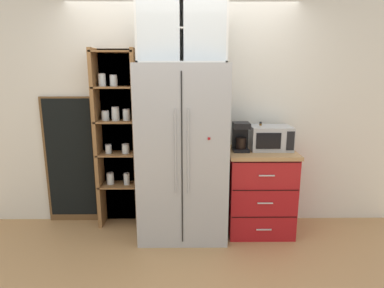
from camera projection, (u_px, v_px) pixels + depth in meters
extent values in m
plane|color=tan|center=(183.00, 232.00, 3.66)|extent=(10.74, 10.74, 0.00)
cube|color=silver|center=(183.00, 115.00, 3.77)|extent=(5.04, 0.10, 2.55)
cube|color=#ADAFB5|center=(183.00, 152.00, 3.47)|extent=(0.93, 0.68, 1.85)
cube|color=black|center=(182.00, 161.00, 3.13)|extent=(0.01, 0.01, 1.70)
cylinder|color=#ADAFB5|center=(176.00, 152.00, 3.10)|extent=(0.02, 0.02, 0.83)
cylinder|color=#ADAFB5|center=(188.00, 152.00, 3.10)|extent=(0.02, 0.02, 0.83)
cube|color=#A8161C|center=(209.00, 139.00, 3.09)|extent=(0.02, 0.01, 0.02)
cube|color=brown|center=(120.00, 138.00, 3.80)|extent=(0.52, 0.04, 2.02)
cube|color=olive|center=(98.00, 141.00, 3.65)|extent=(0.04, 0.25, 2.02)
cube|color=olive|center=(137.00, 141.00, 3.66)|extent=(0.04, 0.25, 2.02)
cube|color=olive|center=(119.00, 185.00, 3.77)|extent=(0.46, 0.25, 0.02)
cylinder|color=silver|center=(110.00, 179.00, 3.76)|extent=(0.08, 0.08, 0.12)
cylinder|color=#B77A38|center=(110.00, 180.00, 3.77)|extent=(0.07, 0.07, 0.08)
cylinder|color=#B2B2B7|center=(110.00, 173.00, 3.75)|extent=(0.08, 0.08, 0.01)
cylinder|color=silver|center=(127.00, 179.00, 3.75)|extent=(0.07, 0.07, 0.13)
cylinder|color=brown|center=(127.00, 181.00, 3.75)|extent=(0.06, 0.06, 0.09)
cylinder|color=#B2B2B7|center=(126.00, 174.00, 3.73)|extent=(0.06, 0.06, 0.01)
cube|color=olive|center=(118.00, 154.00, 3.69)|extent=(0.46, 0.25, 0.02)
cylinder|color=silver|center=(109.00, 150.00, 3.66)|extent=(0.07, 0.07, 0.09)
cylinder|color=#382316|center=(109.00, 151.00, 3.66)|extent=(0.06, 0.06, 0.06)
cylinder|color=#B2B2B7|center=(108.00, 145.00, 3.65)|extent=(0.07, 0.07, 0.01)
cylinder|color=silver|center=(126.00, 149.00, 3.66)|extent=(0.08, 0.08, 0.10)
cylinder|color=white|center=(126.00, 150.00, 3.66)|extent=(0.07, 0.07, 0.07)
cylinder|color=#B2B2B7|center=(125.00, 144.00, 3.65)|extent=(0.08, 0.08, 0.01)
cube|color=olive|center=(116.00, 121.00, 3.61)|extent=(0.46, 0.25, 0.02)
cylinder|color=silver|center=(105.00, 116.00, 3.60)|extent=(0.08, 0.08, 0.10)
cylinder|color=#CCB78C|center=(106.00, 117.00, 3.60)|extent=(0.07, 0.07, 0.07)
cylinder|color=#B2B2B7|center=(105.00, 111.00, 3.59)|extent=(0.08, 0.08, 0.01)
cylinder|color=silver|center=(115.00, 114.00, 3.59)|extent=(0.08, 0.08, 0.14)
cylinder|color=#E0C67F|center=(116.00, 116.00, 3.59)|extent=(0.07, 0.07, 0.10)
cylinder|color=#B2B2B7|center=(115.00, 107.00, 3.57)|extent=(0.08, 0.08, 0.01)
cylinder|color=silver|center=(126.00, 115.00, 3.60)|extent=(0.08, 0.08, 0.12)
cylinder|color=white|center=(127.00, 117.00, 3.60)|extent=(0.07, 0.07, 0.08)
cylinder|color=#B2B2B7|center=(126.00, 109.00, 3.58)|extent=(0.07, 0.07, 0.01)
cube|color=olive|center=(114.00, 87.00, 3.52)|extent=(0.46, 0.25, 0.02)
cylinder|color=silver|center=(102.00, 80.00, 3.51)|extent=(0.08, 0.08, 0.13)
cylinder|color=beige|center=(102.00, 82.00, 3.52)|extent=(0.07, 0.07, 0.09)
cylinder|color=#B2B2B7|center=(102.00, 74.00, 3.50)|extent=(0.08, 0.08, 0.01)
cylinder|color=silver|center=(114.00, 81.00, 3.53)|extent=(0.08, 0.08, 0.11)
cylinder|color=#2D2D2D|center=(114.00, 83.00, 3.53)|extent=(0.07, 0.07, 0.08)
cylinder|color=#B2B2B7|center=(113.00, 75.00, 3.51)|extent=(0.08, 0.08, 0.01)
cube|color=olive|center=(113.00, 52.00, 3.44)|extent=(0.46, 0.25, 0.02)
cube|color=#A8161C|center=(259.00, 193.00, 3.64)|extent=(0.70, 0.57, 0.89)
cube|color=tan|center=(261.00, 152.00, 3.53)|extent=(0.73, 0.60, 0.04)
cube|color=black|center=(264.00, 217.00, 3.39)|extent=(0.68, 0.00, 0.01)
cube|color=silver|center=(264.00, 230.00, 3.41)|extent=(0.16, 0.01, 0.01)
cube|color=black|center=(266.00, 190.00, 3.32)|extent=(0.68, 0.00, 0.01)
cube|color=silver|center=(265.00, 203.00, 3.35)|extent=(0.16, 0.01, 0.01)
cube|color=black|center=(267.00, 162.00, 3.26)|extent=(0.68, 0.00, 0.01)
cube|color=silver|center=(267.00, 176.00, 3.28)|extent=(0.16, 0.01, 0.01)
cube|color=#ADAFB5|center=(270.00, 138.00, 3.55)|extent=(0.44, 0.32, 0.26)
cube|color=black|center=(269.00, 141.00, 3.39)|extent=(0.26, 0.01, 0.17)
cube|color=black|center=(291.00, 141.00, 3.39)|extent=(0.08, 0.01, 0.20)
cube|color=black|center=(241.00, 150.00, 3.50)|extent=(0.17, 0.20, 0.03)
cube|color=black|center=(240.00, 136.00, 3.54)|extent=(0.17, 0.06, 0.30)
cube|color=black|center=(241.00, 125.00, 3.45)|extent=(0.17, 0.20, 0.06)
cylinder|color=black|center=(241.00, 143.00, 3.48)|extent=(0.11, 0.11, 0.12)
cylinder|color=silver|center=(260.00, 145.00, 3.59)|extent=(0.08, 0.08, 0.10)
torus|color=silver|center=(265.00, 144.00, 3.59)|extent=(0.05, 0.01, 0.05)
cylinder|color=silver|center=(260.00, 139.00, 3.60)|extent=(0.06, 0.06, 0.22)
cone|color=silver|center=(260.00, 129.00, 3.57)|extent=(0.06, 0.06, 0.04)
cylinder|color=silver|center=(260.00, 126.00, 3.57)|extent=(0.02, 0.02, 0.07)
cylinder|color=black|center=(261.00, 122.00, 3.56)|extent=(0.02, 0.02, 0.01)
cylinder|color=brown|center=(260.00, 139.00, 3.60)|extent=(0.07, 0.07, 0.21)
cone|color=brown|center=(260.00, 129.00, 3.57)|extent=(0.07, 0.07, 0.04)
cylinder|color=brown|center=(260.00, 127.00, 3.57)|extent=(0.03, 0.03, 0.07)
cylinder|color=black|center=(261.00, 123.00, 3.56)|extent=(0.03, 0.03, 0.01)
cube|color=silver|center=(182.00, 31.00, 3.36)|extent=(0.89, 0.02, 0.65)
cube|color=silver|center=(182.00, 62.00, 3.28)|extent=(0.89, 0.32, 0.02)
cube|color=silver|center=(138.00, 29.00, 3.21)|extent=(0.02, 0.32, 0.65)
cube|color=silver|center=(226.00, 29.00, 3.22)|extent=(0.02, 0.32, 0.65)
cube|color=silver|center=(182.00, 29.00, 3.21)|extent=(0.86, 0.30, 0.02)
cube|color=silver|center=(158.00, 27.00, 3.06)|extent=(0.41, 0.01, 0.61)
cube|color=silver|center=(205.00, 27.00, 3.07)|extent=(0.41, 0.01, 0.61)
cylinder|color=silver|center=(151.00, 61.00, 3.28)|extent=(0.05, 0.05, 0.00)
cylinder|color=silver|center=(151.00, 58.00, 3.27)|extent=(0.01, 0.01, 0.07)
cone|color=silver|center=(151.00, 51.00, 3.26)|extent=(0.06, 0.06, 0.05)
cylinder|color=silver|center=(213.00, 61.00, 3.28)|extent=(0.05, 0.05, 0.00)
cylinder|color=silver|center=(213.00, 58.00, 3.28)|extent=(0.01, 0.01, 0.07)
cone|color=silver|center=(213.00, 52.00, 3.26)|extent=(0.06, 0.06, 0.05)
cylinder|color=white|center=(155.00, 25.00, 3.20)|extent=(0.06, 0.06, 0.07)
cylinder|color=white|center=(173.00, 25.00, 3.20)|extent=(0.06, 0.06, 0.07)
cylinder|color=white|center=(191.00, 25.00, 3.21)|extent=(0.06, 0.06, 0.07)
cylinder|color=white|center=(209.00, 25.00, 3.21)|extent=(0.06, 0.06, 0.07)
cube|color=brown|center=(71.00, 161.00, 3.81)|extent=(0.60, 0.04, 1.50)
cube|color=black|center=(70.00, 159.00, 3.78)|extent=(0.54, 0.01, 1.40)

